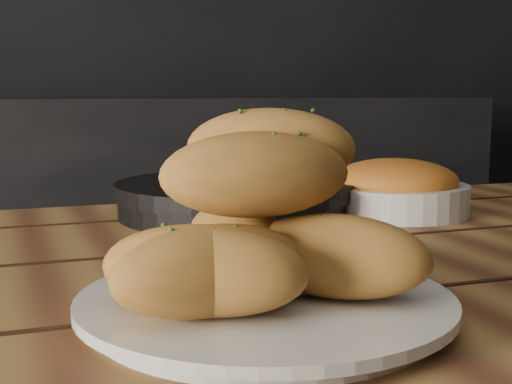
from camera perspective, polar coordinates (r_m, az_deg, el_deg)
name	(u,v)px	position (r m, az deg, el deg)	size (l,w,h in m)	color
table	(332,364)	(0.71, 6.12, -13.54)	(1.48, 0.89, 0.75)	olive
plate	(266,306)	(0.52, 0.77, -9.13)	(0.27, 0.27, 0.02)	white
bread_rolls	(253,227)	(0.50, -0.25, -2.79)	(0.25, 0.21, 0.13)	#B97533
skillet	(235,198)	(0.94, -1.66, -0.48)	(0.45, 0.31, 0.05)	black
bowl	(395,189)	(0.97, 11.04, 0.22)	(0.20, 0.20, 0.07)	white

